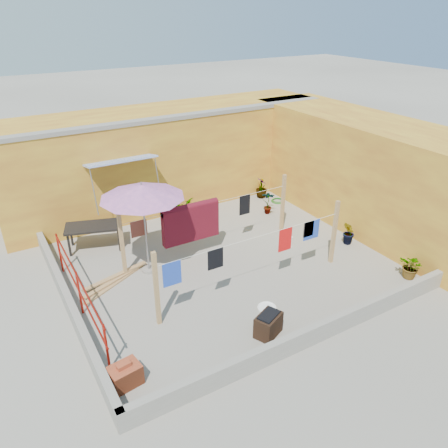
{
  "coord_description": "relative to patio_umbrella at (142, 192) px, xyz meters",
  "views": [
    {
      "loc": [
        -5.11,
        -8.62,
        6.26
      ],
      "look_at": [
        0.15,
        0.3,
        1.01
      ],
      "focal_mm": 35.0,
      "sensor_mm": 36.0,
      "label": 1
    }
  ],
  "objects": [
    {
      "name": "plant_right_a",
      "position": [
        4.73,
        1.28,
        -1.83
      ],
      "size": [
        0.51,
        0.5,
        0.8
      ],
      "primitive_type": "imported",
      "rotation": [
        0.0,
        0.0,
        2.4
      ],
      "color": "#235618",
      "rests_on": "ground"
    },
    {
      "name": "brazier",
      "position": [
        1.24,
        -3.59,
        -1.98
      ],
      "size": [
        0.69,
        0.6,
        0.53
      ],
      "color": "black",
      "rests_on": "ground"
    },
    {
      "name": "outdoor_table",
      "position": [
        -0.85,
        1.89,
        -1.58
      ],
      "size": [
        1.7,
        1.21,
        0.72
      ],
      "color": "black",
      "rests_on": "ground"
    },
    {
      "name": "water_jug_b",
      "position": [
        4.1,
        -0.48,
        -2.08
      ],
      "size": [
        0.22,
        0.22,
        0.34
      ],
      "color": "white",
      "rests_on": "ground"
    },
    {
      "name": "red_railing",
      "position": [
        -1.95,
        -0.88,
        -1.51
      ],
      "size": [
        0.05,
        4.2,
        1.1
      ],
      "color": "#A71A10",
      "rests_on": "ground"
    },
    {
      "name": "wall_right",
      "position": [
        7.1,
        -0.68,
        -0.63
      ],
      "size": [
        2.4,
        9.0,
        3.2
      ],
      "primitive_type": "cube",
      "color": "gold",
      "rests_on": "ground"
    },
    {
      "name": "wall_back",
      "position": [
        2.4,
        4.01,
        -0.62
      ],
      "size": [
        11.0,
        3.27,
        3.21
      ],
      "color": "gold",
      "rests_on": "ground"
    },
    {
      "name": "plant_back_a",
      "position": [
        2.01,
        2.21,
        -1.84
      ],
      "size": [
        0.9,
        0.84,
        0.79
      ],
      "primitive_type": "imported",
      "rotation": [
        0.0,
        0.0,
        0.4
      ],
      "color": "#235618",
      "rests_on": "ground"
    },
    {
      "name": "ground",
      "position": [
        1.9,
        -0.68,
        -2.23
      ],
      "size": [
        80.0,
        80.0,
        0.0
      ],
      "primitive_type": "plane",
      "color": "#9E998E",
      "rests_on": "ground"
    },
    {
      "name": "patio_umbrella",
      "position": [
        0.0,
        0.0,
        0.0
      ],
      "size": [
        2.66,
        2.66,
        2.49
      ],
      "color": "gray",
      "rests_on": "ground"
    },
    {
      "name": "plant_right_c",
      "position": [
        5.6,
        -3.69,
        -1.9
      ],
      "size": [
        0.56,
        0.63,
        0.65
      ],
      "primitive_type": "imported",
      "rotation": [
        0.0,
        0.0,
        4.81
      ],
      "color": "#235618",
      "rests_on": "ground"
    },
    {
      "name": "lumber_pile",
      "position": [
        -0.96,
        -0.06,
        -2.17
      ],
      "size": [
        1.9,
        1.02,
        0.12
      ],
      "color": "tan",
      "rests_on": "ground"
    },
    {
      "name": "brick_stack",
      "position": [
        -1.8,
        -3.36,
        -2.02
      ],
      "size": [
        0.62,
        0.49,
        0.5
      ],
      "color": "#9E4324",
      "rests_on": "ground"
    },
    {
      "name": "parapet_front",
      "position": [
        1.9,
        -4.26,
        -2.01
      ],
      "size": [
        8.3,
        0.16,
        0.44
      ],
      "primitive_type": "cube",
      "color": "gray",
      "rests_on": "ground"
    },
    {
      "name": "plant_back_b",
      "position": [
        5.32,
        2.52,
        -1.87
      ],
      "size": [
        0.46,
        0.46,
        0.73
      ],
      "primitive_type": "imported",
      "rotation": [
        0.0,
        0.0,
        1.43
      ],
      "color": "#235618",
      "rests_on": "ground"
    },
    {
      "name": "plant_right_b",
      "position": [
        5.51,
        -1.6,
        -1.87
      ],
      "size": [
        0.48,
        0.51,
        0.72
      ],
      "primitive_type": "imported",
      "rotation": [
        0.0,
        0.0,
        4.15
      ],
      "color": "#235618",
      "rests_on": "ground"
    },
    {
      "name": "water_jug_a",
      "position": [
        3.99,
        -0.79,
        -2.09
      ],
      "size": [
        0.2,
        0.2,
        0.32
      ],
      "color": "white",
      "rests_on": "ground"
    },
    {
      "name": "parapet_left",
      "position": [
        -2.18,
        -0.68,
        -2.01
      ],
      "size": [
        0.16,
        7.3,
        0.44
      ],
      "primitive_type": "cube",
      "color": "gray",
      "rests_on": "ground"
    },
    {
      "name": "green_hose",
      "position": [
        5.6,
        1.89,
        -2.2
      ],
      "size": [
        0.47,
        0.47,
        0.07
      ],
      "color": "#1C6B17",
      "rests_on": "ground"
    },
    {
      "name": "clothesline_rig",
      "position": [
        1.43,
        -0.14,
        -1.23
      ],
      "size": [
        5.09,
        2.35,
        1.8
      ],
      "color": "tan",
      "rests_on": "ground"
    },
    {
      "name": "white_basin",
      "position": [
        1.71,
        -2.89,
        -2.19
      ],
      "size": [
        0.44,
        0.44,
        0.08
      ],
      "color": "white",
      "rests_on": "ground"
    }
  ]
}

